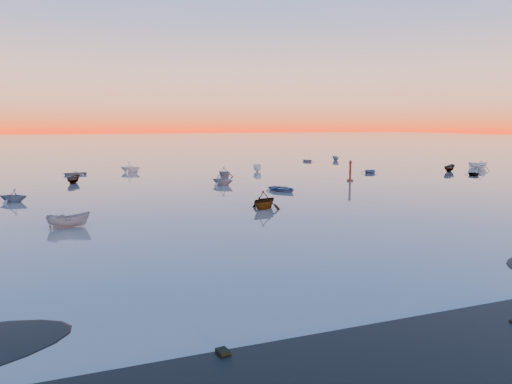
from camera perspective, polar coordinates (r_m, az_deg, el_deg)
ground at (r=121.85m, az=-13.97°, el=3.53°), size 600.00×600.00×0.00m
mud_lobes at (r=26.99m, az=18.08°, el=-11.41°), size 140.00×6.00×0.07m
moored_fleet at (r=75.75m, az=-9.02°, el=1.15°), size 124.00×58.00×1.20m
boat_near_center at (r=45.25m, az=-20.62°, el=-3.78°), size 1.78×3.66×1.23m
boat_near_right at (r=71.16m, az=-3.82°, el=0.80°), size 3.90×3.48×1.27m
channel_marker at (r=77.19m, az=10.72°, el=2.23°), size 0.95×0.95×3.37m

